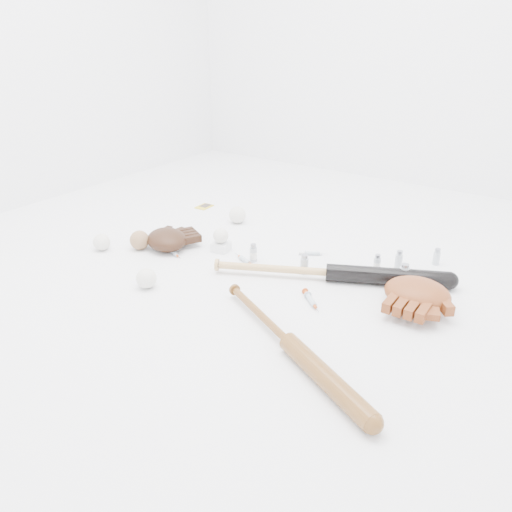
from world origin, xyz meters
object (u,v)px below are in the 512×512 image
Objects in this scene: bat_dark at (329,272)px; glove_dark at (167,239)px; bat_wood at (289,343)px; pedestal at (221,247)px.

bat_dark is 0.72m from glove_dark.
bat_wood reaches higher than pedestal.
pedestal is at bearing 156.04° from bat_dark.
bat_dark is at bearing 37.93° from glove_dark.
bat_dark is at bearing 2.03° from pedestal.
bat_wood is 11.52× the size of pedestal.
bat_wood is at bearing -102.62° from bat_dark.
glove_dark reaches higher than bat_wood.
bat_dark reaches higher than pedestal.
bat_wood is at bearing 5.21° from glove_dark.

